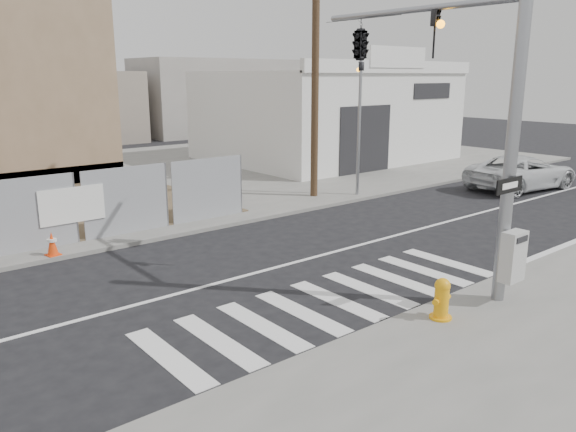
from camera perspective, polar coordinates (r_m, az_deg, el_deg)
ground at (r=14.05m, az=-2.20°, el=-5.52°), size 100.00×100.00×0.00m
sidewalk_far at (r=26.25m, az=-20.99°, el=2.95°), size 50.00×20.00×0.12m
signal_pole at (r=13.49m, az=11.86°, el=14.09°), size 0.96×5.87×7.00m
far_signal_pole at (r=22.05m, az=7.29°, el=10.78°), size 0.16×0.20×5.60m
concrete_wall_right at (r=25.80m, az=-22.77°, el=10.06°), size 5.50×1.30×8.00m
auto_shop at (r=32.26m, az=3.80°, el=10.20°), size 12.00×10.20×5.95m
utility_pole_right at (r=21.62m, az=2.80°, el=15.38°), size 1.60×0.28×10.00m
fire_hydrant at (r=11.34m, az=15.34°, el=-8.10°), size 0.56×0.56×0.82m
suv at (r=25.88m, az=22.67°, el=4.14°), size 5.47×3.03×1.45m
traffic_cone_d at (r=15.95m, az=-22.84°, el=-2.62°), size 0.38×0.38×0.64m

